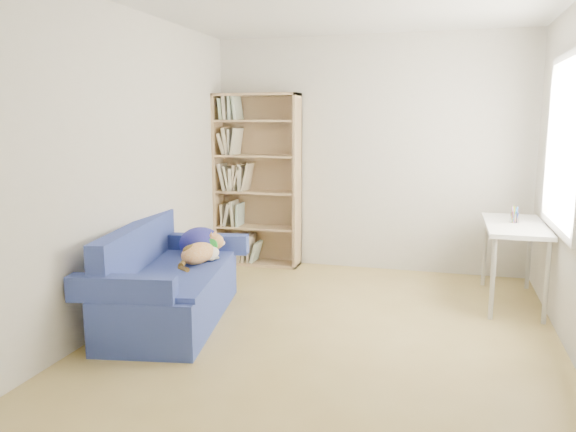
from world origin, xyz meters
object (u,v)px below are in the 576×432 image
(sofa, at_px, (171,283))
(bookshelf, at_px, (257,187))
(desk, at_px, (515,232))
(pen_cup, at_px, (515,216))

(sofa, distance_m, bookshelf, 2.05)
(bookshelf, relative_size, desk, 1.74)
(desk, xyz_separation_m, pen_cup, (-0.00, 0.05, 0.14))
(bookshelf, xyz_separation_m, desk, (2.72, -0.72, -0.24))
(sofa, height_order, desk, sofa)
(bookshelf, bearing_deg, sofa, -93.44)
(sofa, xyz_separation_m, desk, (2.84, 1.23, 0.35))
(bookshelf, height_order, desk, bookshelf)
(pen_cup, bearing_deg, desk, -84.99)
(bookshelf, distance_m, desk, 2.83)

